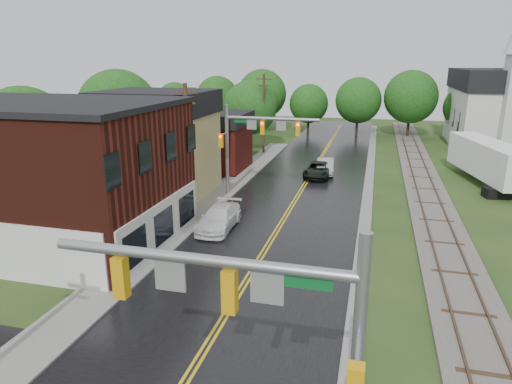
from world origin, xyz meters
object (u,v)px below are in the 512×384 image
at_px(suv_dark, 319,170).
at_px(pickup_white, 219,218).
at_px(semi_trailer, 488,159).
at_px(tree_left_e, 251,109).
at_px(sedan_silver, 325,166).
at_px(traffic_signal_far, 253,134).
at_px(traffic_signal_near, 262,317).
at_px(tree_left_c, 192,117).
at_px(brick_building, 49,174).
at_px(tree_left_b, 120,112).
at_px(utility_pole_b, 188,147).
at_px(tree_left_a, 26,134).
at_px(utility_pole_c, 264,112).
at_px(church, 503,100).

bearing_deg(suv_dark, pickup_white, -104.06).
bearing_deg(suv_dark, semi_trailer, 7.58).
bearing_deg(tree_left_e, pickup_white, -78.98).
bearing_deg(sedan_silver, traffic_signal_far, -124.06).
bearing_deg(traffic_signal_near, pickup_white, 112.41).
bearing_deg(tree_left_c, brick_building, -86.86).
bearing_deg(tree_left_e, suv_dark, -50.05).
bearing_deg(brick_building, tree_left_b, 107.61).
distance_m(utility_pole_b, tree_left_a, 13.05).
height_order(utility_pole_b, tree_left_a, utility_pole_b).
relative_size(tree_left_c, suv_dark, 1.56).
distance_m(utility_pole_c, tree_left_c, 8.16).
bearing_deg(traffic_signal_near, tree_left_a, 139.53).
bearing_deg(utility_pole_b, suv_dark, 58.45).
relative_size(tree_left_c, semi_trailer, 0.64).
relative_size(utility_pole_b, tree_left_b, 0.93).
distance_m(church, traffic_signal_far, 35.59).
xyz_separation_m(brick_building, traffic_signal_far, (9.01, 12.00, 0.82)).
bearing_deg(pickup_white, tree_left_a, 170.09).
relative_size(tree_left_e, semi_trailer, 0.69).
distance_m(brick_building, tree_left_e, 31.12).
bearing_deg(tree_left_b, brick_building, -72.39).
bearing_deg(utility_pole_c, tree_left_b, -132.39).
distance_m(church, pickup_white, 42.08).
height_order(brick_building, utility_pole_b, utility_pole_b).
relative_size(traffic_signal_near, pickup_white, 1.49).
relative_size(suv_dark, pickup_white, 1.00).
height_order(church, tree_left_e, church).
bearing_deg(tree_left_c, tree_left_b, -116.56).
xyz_separation_m(tree_left_b, suv_dark, (18.65, 2.48, -5.03)).
distance_m(tree_left_c, tree_left_e, 7.82).
bearing_deg(tree_left_c, semi_trailer, -8.28).
bearing_deg(utility_pole_c, sedan_silver, -45.36).
bearing_deg(tree_left_e, traffic_signal_near, -74.32).
distance_m(utility_pole_c, suv_dark, 12.91).
bearing_deg(utility_pole_b, church, 49.82).
height_order(utility_pole_c, tree_left_a, utility_pole_c).
relative_size(traffic_signal_near, tree_left_e, 0.90).
bearing_deg(church, utility_pole_b, -130.18).
height_order(church, pickup_white, church).
relative_size(sedan_silver, pickup_white, 0.89).
bearing_deg(traffic_signal_near, utility_pole_b, 117.19).
distance_m(utility_pole_b, tree_left_b, 14.87).
relative_size(brick_building, suv_dark, 2.91).
height_order(tree_left_c, tree_left_e, tree_left_e).
bearing_deg(brick_building, sedan_silver, 56.64).
xyz_separation_m(utility_pole_b, tree_left_c, (-7.05, 17.90, -0.21)).
distance_m(utility_pole_c, tree_left_e, 2.79).
bearing_deg(utility_pole_c, traffic_signal_near, -76.26).
xyz_separation_m(church, tree_left_e, (-28.85, -7.84, -1.02)).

